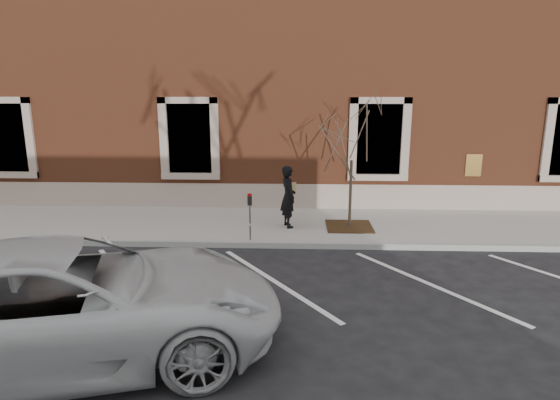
{
  "coord_description": "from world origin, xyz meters",
  "views": [
    {
      "loc": [
        0.46,
        -11.32,
        3.92
      ],
      "look_at": [
        0.0,
        0.6,
        1.1
      ],
      "focal_mm": 30.0,
      "sensor_mm": 36.0,
      "label": 1
    }
  ],
  "objects_px": {
    "parking_meter": "(250,208)",
    "sapling": "(352,141)",
    "white_truck": "(65,303)",
    "man": "(288,197)"
  },
  "relations": [
    {
      "from": "man",
      "to": "white_truck",
      "type": "relative_size",
      "value": 0.27
    },
    {
      "from": "white_truck",
      "to": "sapling",
      "type": "bearing_deg",
      "value": -52.53
    },
    {
      "from": "man",
      "to": "white_truck",
      "type": "xyz_separation_m",
      "value": [
        -3.13,
        -6.52,
        -0.13
      ]
    },
    {
      "from": "parking_meter",
      "to": "white_truck",
      "type": "relative_size",
      "value": 0.19
    },
    {
      "from": "sapling",
      "to": "white_truck",
      "type": "relative_size",
      "value": 0.54
    },
    {
      "from": "man",
      "to": "white_truck",
      "type": "distance_m",
      "value": 7.23
    },
    {
      "from": "parking_meter",
      "to": "sapling",
      "type": "xyz_separation_m",
      "value": [
        2.67,
        1.28,
        1.56
      ]
    },
    {
      "from": "parking_meter",
      "to": "sapling",
      "type": "distance_m",
      "value": 3.35
    },
    {
      "from": "parking_meter",
      "to": "sapling",
      "type": "bearing_deg",
      "value": 45.2
    },
    {
      "from": "man",
      "to": "white_truck",
      "type": "height_order",
      "value": "man"
    }
  ]
}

